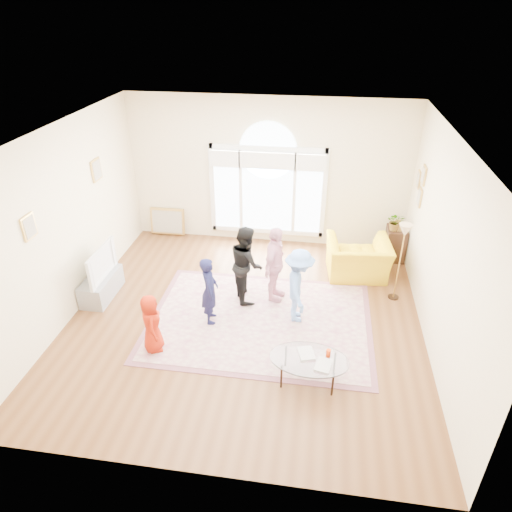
# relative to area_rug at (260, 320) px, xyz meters

# --- Properties ---
(ground) EXTENTS (6.00, 6.00, 0.00)m
(ground) POSITION_rel_area_rug_xyz_m (-0.27, 0.02, -0.01)
(ground) COLOR #5A3419
(ground) RESTS_ON ground
(room_shell) EXTENTS (6.00, 6.00, 6.00)m
(room_shell) POSITION_rel_area_rug_xyz_m (-0.26, 2.85, 1.56)
(room_shell) COLOR beige
(room_shell) RESTS_ON ground
(area_rug) EXTENTS (3.60, 2.60, 0.02)m
(area_rug) POSITION_rel_area_rug_xyz_m (0.00, 0.00, 0.00)
(area_rug) COLOR #C1AB97
(area_rug) RESTS_ON ground
(rug_border) EXTENTS (3.80, 2.80, 0.01)m
(rug_border) POSITION_rel_area_rug_xyz_m (0.00, 0.00, -0.00)
(rug_border) COLOR #7D4A55
(rug_border) RESTS_ON ground
(tv_console) EXTENTS (0.45, 1.00, 0.42)m
(tv_console) POSITION_rel_area_rug_xyz_m (-3.02, 0.32, 0.20)
(tv_console) COLOR gray
(tv_console) RESTS_ON ground
(television) EXTENTS (0.17, 1.03, 0.59)m
(television) POSITION_rel_area_rug_xyz_m (-3.01, 0.32, 0.71)
(television) COLOR black
(television) RESTS_ON tv_console
(coffee_table) EXTENTS (1.17, 0.79, 0.54)m
(coffee_table) POSITION_rel_area_rug_xyz_m (0.89, -1.29, 0.39)
(coffee_table) COLOR silver
(coffee_table) RESTS_ON ground
(armchair) EXTENTS (1.29, 1.16, 0.77)m
(armchair) POSITION_rel_area_rug_xyz_m (1.70, 1.75, 0.37)
(armchair) COLOR yellow
(armchair) RESTS_ON ground
(side_cabinet) EXTENTS (0.40, 0.50, 0.70)m
(side_cabinet) POSITION_rel_area_rug_xyz_m (2.51, 2.58, 0.34)
(side_cabinet) COLOR black
(side_cabinet) RESTS_ON ground
(floor_lamp) EXTENTS (0.26, 0.26, 1.51)m
(floor_lamp) POSITION_rel_area_rug_xyz_m (2.36, 1.07, 1.27)
(floor_lamp) COLOR black
(floor_lamp) RESTS_ON ground
(plant_pedestal) EXTENTS (0.20, 0.20, 0.70)m
(plant_pedestal) POSITION_rel_area_rug_xyz_m (2.43, 2.50, 0.34)
(plant_pedestal) COLOR white
(plant_pedestal) RESTS_ON ground
(potted_plant) EXTENTS (0.36, 0.31, 0.39)m
(potted_plant) POSITION_rel_area_rug_xyz_m (2.43, 2.50, 0.88)
(potted_plant) COLOR #33722D
(potted_plant) RESTS_ON plant_pedestal
(leaning_picture) EXTENTS (0.80, 0.14, 0.62)m
(leaning_picture) POSITION_rel_area_rug_xyz_m (-2.58, 2.92, -0.01)
(leaning_picture) COLOR tan
(leaning_picture) RESTS_ON ground
(child_red) EXTENTS (0.46, 0.56, 0.99)m
(child_red) POSITION_rel_area_rug_xyz_m (-1.55, -0.97, 0.50)
(child_red) COLOR #A41E09
(child_red) RESTS_ON area_rug
(child_navy) EXTENTS (0.38, 0.49, 1.21)m
(child_navy) POSITION_rel_area_rug_xyz_m (-0.83, -0.11, 0.62)
(child_navy) COLOR #131438
(child_navy) RESTS_ON area_rug
(child_black) EXTENTS (0.76, 0.85, 1.44)m
(child_black) POSITION_rel_area_rug_xyz_m (-0.34, 0.65, 0.73)
(child_black) COLOR black
(child_black) RESTS_ON area_rug
(child_pink) EXTENTS (0.52, 0.89, 1.43)m
(child_pink) POSITION_rel_area_rug_xyz_m (0.16, 0.70, 0.73)
(child_pink) COLOR #ECA5B8
(child_pink) RESTS_ON area_rug
(child_blue) EXTENTS (0.60, 0.92, 1.33)m
(child_blue) POSITION_rel_area_rug_xyz_m (0.63, 0.15, 0.68)
(child_blue) COLOR #6792E0
(child_blue) RESTS_ON area_rug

